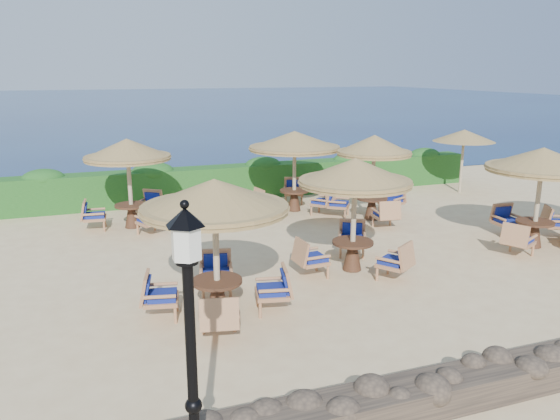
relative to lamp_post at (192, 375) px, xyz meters
The scene contains 12 objects.
ground 8.47m from the lamp_post, 54.78° to the left, with size 120.00×120.00×0.00m, color beige.
sea 76.97m from the lamp_post, 86.42° to the left, with size 160.00×160.00×0.00m, color #0B1E49.
hedge 14.83m from the lamp_post, 71.08° to the left, with size 18.00×0.90×1.20m, color #184B18.
stone_wall 5.02m from the lamp_post, ahead, with size 15.00×0.65×0.44m, color brown.
lamp_post is the anchor object (origin of this frame).
extra_parasol 17.41m from the lamp_post, 43.60° to the left, with size 2.30×2.30×2.41m.
cafe_set_0 4.74m from the lamp_post, 73.91° to the left, with size 2.88×2.88×2.65m.
cafe_set_1 7.59m from the lamp_post, 50.33° to the left, with size 2.72×2.77×2.65m.
cafe_set_2 11.69m from the lamp_post, 29.59° to the left, with size 2.82×2.83×2.65m.
cafe_set_3 11.28m from the lamp_post, 88.45° to the left, with size 2.68×2.76×2.65m.
cafe_set_4 12.80m from the lamp_post, 64.14° to the left, with size 3.01×3.01×2.65m.
cafe_set_5 12.22m from the lamp_post, 52.30° to the left, with size 2.76×2.58×2.65m.
Camera 1 is at (-5.63, -11.76, 4.56)m, focal length 35.00 mm.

